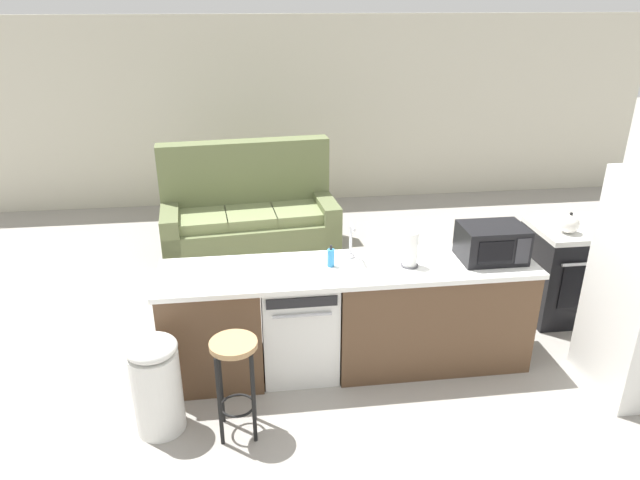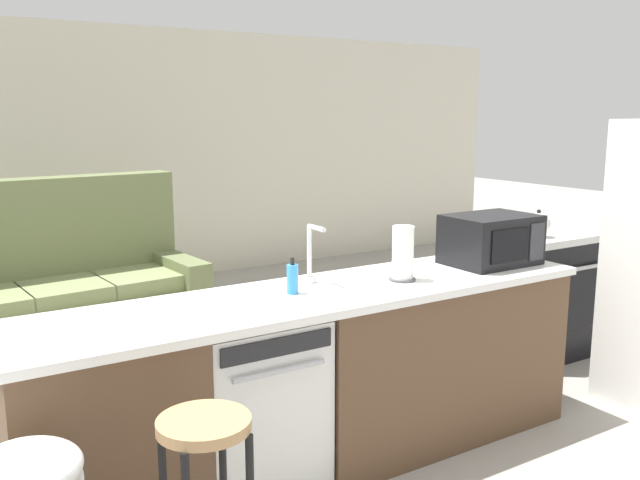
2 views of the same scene
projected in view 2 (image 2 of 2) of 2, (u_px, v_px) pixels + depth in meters
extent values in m
plane|color=gray|center=(296.00, 471.00, 3.35)|extent=(24.00, 24.00, 0.00)
cube|color=beige|center=(111.00, 158.00, 6.77)|extent=(10.00, 0.06, 2.60)
cube|color=brown|center=(101.00, 437.00, 2.79)|extent=(0.75, 0.62, 0.86)
cube|color=brown|center=(425.00, 357.00, 3.70)|extent=(1.55, 0.62, 0.86)
cube|color=white|center=(321.00, 295.00, 3.27)|extent=(2.94, 0.66, 0.04)
cube|color=black|center=(321.00, 455.00, 3.42)|extent=(2.86, 0.56, 0.08)
cube|color=silver|center=(248.00, 403.00, 3.14)|extent=(0.58, 0.58, 0.84)
cube|color=black|center=(278.00, 347.00, 2.83)|extent=(0.52, 0.01, 0.08)
cylinder|color=#B2B2B7|center=(280.00, 371.00, 2.84)|extent=(0.44, 0.02, 0.02)
cube|color=black|center=(535.00, 296.00, 4.96)|extent=(0.76, 0.64, 0.85)
cube|color=black|center=(573.00, 301.00, 4.68)|extent=(0.53, 0.01, 0.43)
cylinder|color=silver|center=(578.00, 269.00, 4.62)|extent=(0.61, 0.03, 0.03)
cube|color=silver|center=(539.00, 236.00, 4.87)|extent=(0.76, 0.64, 0.05)
torus|color=black|center=(537.00, 238.00, 4.67)|extent=(0.16, 0.16, 0.01)
torus|color=black|center=(569.00, 233.00, 4.85)|extent=(0.16, 0.16, 0.01)
torus|color=black|center=(509.00, 233.00, 4.89)|extent=(0.16, 0.16, 0.01)
torus|color=black|center=(541.00, 228.00, 5.07)|extent=(0.16, 0.16, 0.01)
cube|color=black|center=(491.00, 239.00, 3.83)|extent=(0.50, 0.36, 0.28)
cube|color=black|center=(510.00, 246.00, 3.65)|extent=(0.27, 0.01, 0.18)
cube|color=#2D2D33|center=(537.00, 242.00, 3.76)|extent=(0.11, 0.01, 0.21)
cylinder|color=silver|center=(309.00, 279.00, 3.42)|extent=(0.07, 0.07, 0.03)
cylinder|color=silver|center=(309.00, 251.00, 3.40)|extent=(0.02, 0.02, 0.26)
cylinder|color=silver|center=(317.00, 228.00, 3.31)|extent=(0.02, 0.14, 0.02)
cylinder|color=#4C4C51|center=(402.00, 279.00, 3.47)|extent=(0.14, 0.14, 0.01)
cylinder|color=white|center=(403.00, 252.00, 3.44)|extent=(0.11, 0.11, 0.27)
cylinder|color=#338CCC|center=(293.00, 279.00, 3.20)|extent=(0.06, 0.06, 0.14)
cylinder|color=black|center=(292.00, 261.00, 3.19)|extent=(0.02, 0.02, 0.04)
sphere|color=silver|center=(538.00, 225.00, 4.66)|extent=(0.17, 0.17, 0.17)
sphere|color=black|center=(539.00, 211.00, 4.64)|extent=(0.03, 0.03, 0.03)
cone|color=silver|center=(546.00, 222.00, 4.70)|extent=(0.08, 0.04, 0.06)
cylinder|color=tan|center=(204.00, 424.00, 2.26)|extent=(0.32, 0.32, 0.04)
ellipsoid|color=white|center=(25.00, 469.00, 2.07)|extent=(0.35, 0.35, 0.14)
cube|color=#667047|center=(64.00, 325.00, 4.97)|extent=(2.07, 1.08, 0.42)
cube|color=#667047|center=(47.00, 261.00, 5.15)|extent=(2.01, 0.42, 1.27)
cube|color=#667047|center=(176.00, 293.00, 5.49)|extent=(0.28, 0.91, 0.62)
cube|color=#7D8959|center=(64.00, 291.00, 4.88)|extent=(0.61, 0.68, 0.12)
cube|color=#7D8959|center=(137.00, 280.00, 5.21)|extent=(0.61, 0.68, 0.12)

